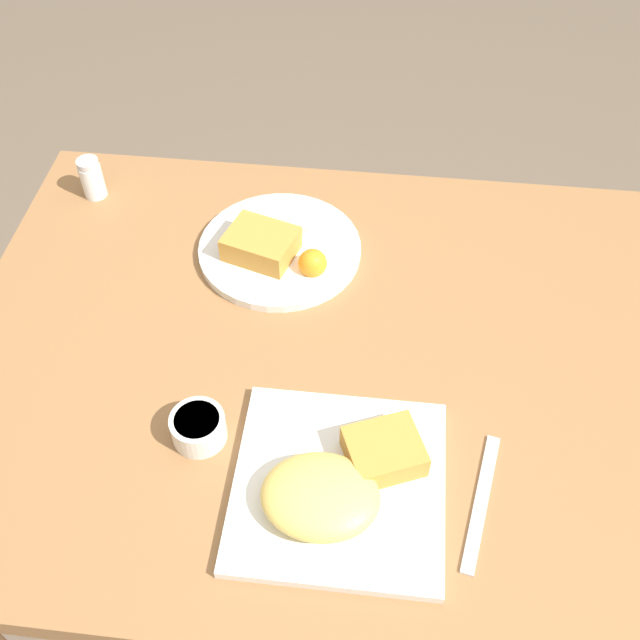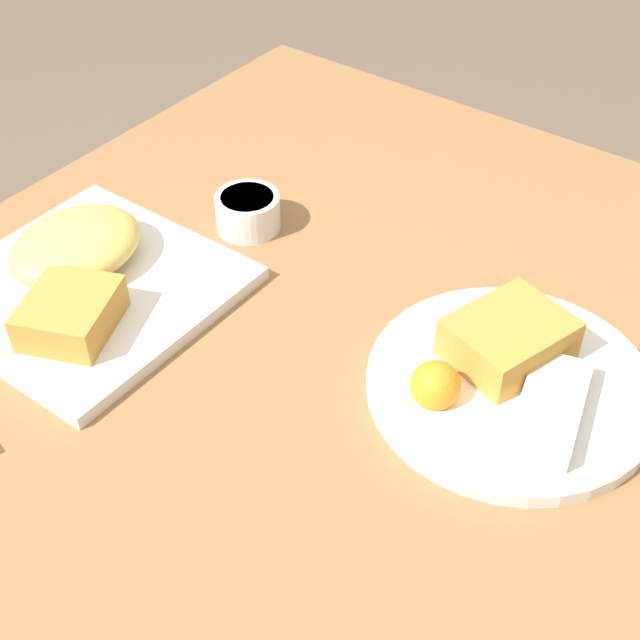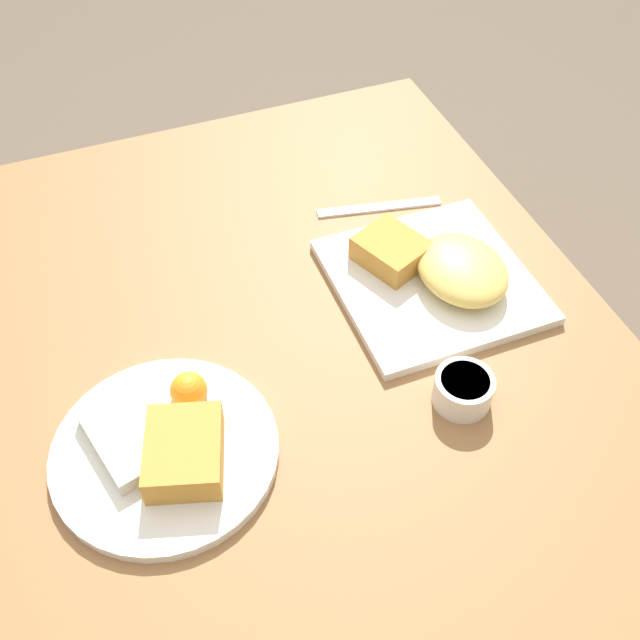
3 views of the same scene
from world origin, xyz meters
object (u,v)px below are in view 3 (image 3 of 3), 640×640
plate_square_near (438,273)px  sauce_ramekin (463,389)px  butter_knife (379,207)px  plate_oval_far (167,447)px

plate_square_near → sauce_ramekin: (-0.18, 0.06, -0.00)m
butter_knife → plate_square_near: bearing=103.8°
plate_square_near → butter_knife: plate_square_near is taller
plate_oval_far → sauce_ramekin: plate_oval_far is taller
plate_oval_far → sauce_ramekin: size_ratio=3.63×
plate_square_near → plate_oval_far: bearing=108.2°
plate_square_near → plate_oval_far: plate_square_near is taller
plate_square_near → plate_oval_far: size_ratio=1.00×
sauce_ramekin → plate_square_near: bearing=-18.2°
plate_oval_far → butter_knife: bearing=-52.4°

